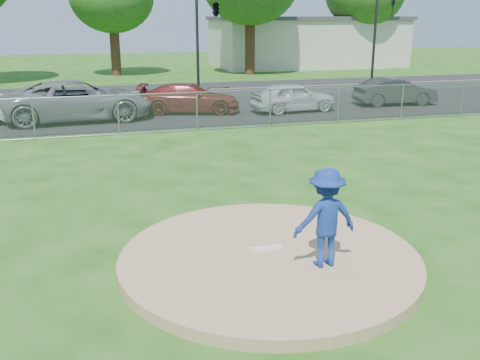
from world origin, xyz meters
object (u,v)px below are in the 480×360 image
at_px(traffic_signal_right, 378,32).
at_px(traffic_cone, 10,115).
at_px(parked_car_darkred, 189,98).
at_px(parked_car_pearl, 293,97).
at_px(parked_car_gray, 78,100).
at_px(parked_car_charcoal, 395,91).
at_px(pitcher, 326,218).
at_px(commercial_building, 306,41).
at_px(traffic_signal_center, 214,10).

relative_size(traffic_signal_right, traffic_cone, 8.69).
height_order(traffic_signal_right, traffic_cone, traffic_signal_right).
height_order(traffic_cone, parked_car_darkred, parked_car_darkred).
bearing_deg(traffic_signal_right, parked_car_pearl, -139.47).
bearing_deg(traffic_signal_right, traffic_cone, -163.02).
bearing_deg(traffic_signal_right, parked_car_gray, -159.66).
distance_m(traffic_signal_right, parked_car_charcoal, 7.28).
bearing_deg(pitcher, commercial_building, -113.49).
bearing_deg(parked_car_darkred, traffic_signal_center, -8.93).
distance_m(parked_car_darkred, parked_car_pearl, 4.85).
bearing_deg(parked_car_charcoal, parked_car_gray, 94.25).
height_order(pitcher, parked_car_pearl, pitcher).
relative_size(traffic_signal_right, parked_car_gray, 0.91).
distance_m(traffic_cone, parked_car_darkred, 7.75).
bearing_deg(commercial_building, traffic_signal_right, -96.29).
distance_m(traffic_signal_center, traffic_cone, 12.78).
relative_size(traffic_signal_center, traffic_signal_right, 1.00).
xyz_separation_m(traffic_signal_center, parked_car_pearl, (2.21, -6.89, -3.92)).
bearing_deg(traffic_signal_right, traffic_signal_center, -180.00).
height_order(pitcher, parked_car_gray, pitcher).
distance_m(traffic_signal_center, pitcher, 23.15).
relative_size(parked_car_pearl, parked_car_charcoal, 0.98).
distance_m(traffic_cone, parked_car_charcoal, 18.17).
xyz_separation_m(traffic_signal_center, traffic_signal_right, (10.27, 0.00, -1.25)).
height_order(traffic_signal_center, pitcher, traffic_signal_center).
xyz_separation_m(parked_car_gray, parked_car_pearl, (9.66, -0.32, -0.18)).
relative_size(traffic_signal_center, parked_car_gray, 0.91).
bearing_deg(traffic_cone, parked_car_gray, -5.99).
distance_m(parked_car_gray, parked_car_charcoal, 15.34).
relative_size(commercial_building, parked_car_pearl, 4.12).
bearing_deg(parked_car_charcoal, traffic_signal_center, 54.61).
xyz_separation_m(pitcher, parked_car_pearl, (5.41, 15.75, -0.37)).
bearing_deg(parked_car_gray, traffic_signal_center, -53.09).
distance_m(pitcher, parked_car_pearl, 16.66).
relative_size(traffic_signal_right, parked_car_darkred, 1.21).
relative_size(commercial_building, traffic_signal_center, 2.93).
bearing_deg(parked_car_darkred, parked_car_gray, 112.08).
relative_size(traffic_signal_center, parked_car_pearl, 1.41).
bearing_deg(traffic_signal_center, parked_car_charcoal, -38.79).
relative_size(parked_car_darkred, parked_car_charcoal, 1.14).
bearing_deg(parked_car_pearl, traffic_cone, 81.69).
bearing_deg(parked_car_charcoal, parked_car_pearl, 98.94).
xyz_separation_m(pitcher, traffic_cone, (-7.07, 16.37, -0.73)).
bearing_deg(parked_car_pearl, pitcher, 155.59).
height_order(parked_car_gray, parked_car_charcoal, parked_car_gray).
relative_size(commercial_building, parked_car_charcoal, 4.03).
bearing_deg(traffic_signal_right, parked_car_charcoal, -110.56).
xyz_separation_m(traffic_cone, parked_car_charcoal, (18.16, -0.07, 0.35)).
relative_size(commercial_building, traffic_cone, 25.45).
relative_size(traffic_signal_center, pitcher, 3.26).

